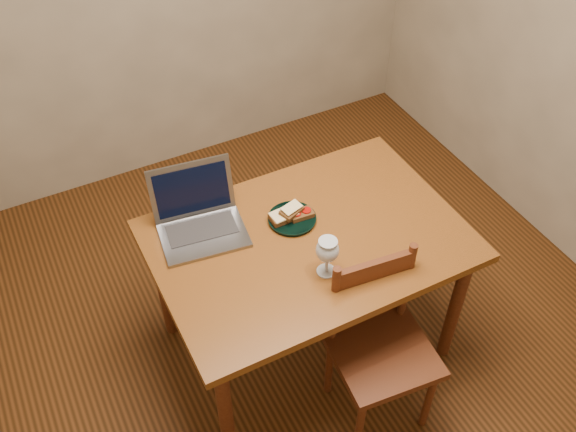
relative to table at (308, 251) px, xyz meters
name	(u,v)px	position (x,y,z in m)	size (l,w,h in m)	color
floor	(296,332)	(-0.02, 0.07, -0.66)	(3.20, 3.20, 0.02)	black
table	(308,251)	(0.00, 0.00, 0.00)	(1.30, 0.90, 0.74)	#512D0D
chair	(382,342)	(0.11, -0.44, -0.18)	(0.44, 0.43, 0.44)	#421C0D
plate	(292,219)	(-0.01, 0.12, 0.09)	(0.21, 0.21, 0.02)	black
sandwich_cheese	(284,216)	(-0.05, 0.13, 0.12)	(0.12, 0.07, 0.04)	#381E0C
sandwich_tomato	(301,213)	(0.03, 0.11, 0.12)	(0.10, 0.06, 0.03)	#381E0C
sandwich_top	(292,210)	(-0.01, 0.13, 0.14)	(0.10, 0.06, 0.03)	#381E0C
milk_glass	(327,257)	(-0.03, -0.20, 0.18)	(0.09, 0.09, 0.18)	white
laptop	(198,214)	(-0.38, 0.28, 0.15)	(0.39, 0.37, 0.26)	slate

